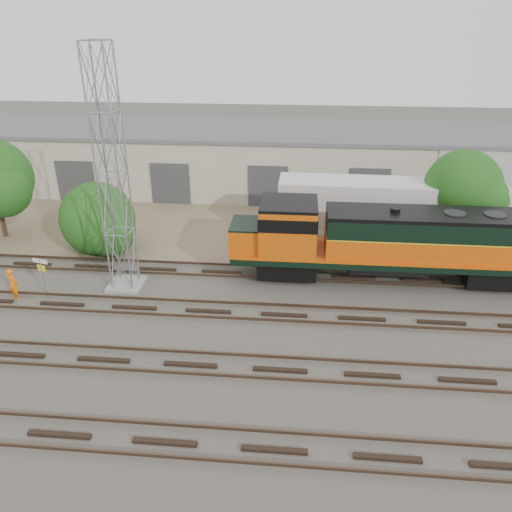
# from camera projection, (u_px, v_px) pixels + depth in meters

# --- Properties ---
(ground) EXTENTS (140.00, 140.00, 0.00)m
(ground) POSITION_uv_depth(u_px,v_px,m) (203.00, 328.00, 24.96)
(ground) COLOR #47423A
(ground) RESTS_ON ground
(dirt_strip) EXTENTS (80.00, 16.00, 0.02)m
(dirt_strip) POSITION_uv_depth(u_px,v_px,m) (239.00, 219.00, 38.41)
(dirt_strip) COLOR #726047
(dirt_strip) RESTS_ON ground
(tracks) EXTENTS (80.00, 20.40, 0.28)m
(tracks) POSITION_uv_depth(u_px,v_px,m) (191.00, 365.00, 22.23)
(tracks) COLOR black
(tracks) RESTS_ON ground
(warehouse) EXTENTS (58.40, 10.40, 5.30)m
(warehouse) POSITION_uv_depth(u_px,v_px,m) (250.00, 158.00, 44.41)
(warehouse) COLOR beige
(warehouse) RESTS_ON ground
(locomotive) EXTENTS (18.34, 3.22, 4.41)m
(locomotive) POSITION_uv_depth(u_px,v_px,m) (386.00, 241.00, 28.47)
(locomotive) COLOR black
(locomotive) RESTS_ON tracks
(signal_tower) EXTENTS (1.94, 1.94, 13.10)m
(signal_tower) POSITION_uv_depth(u_px,v_px,m) (113.00, 179.00, 26.10)
(signal_tower) COLOR gray
(signal_tower) RESTS_ON ground
(sign_post) EXTENTS (0.94, 0.28, 2.34)m
(sign_post) POSITION_uv_depth(u_px,v_px,m) (42.00, 270.00, 27.10)
(sign_post) COLOR gray
(sign_post) RESTS_ON ground
(worker) EXTENTS (0.79, 0.67, 1.85)m
(worker) POSITION_uv_depth(u_px,v_px,m) (13.00, 284.00, 27.18)
(worker) COLOR orange
(worker) RESTS_ON ground
(semi_trailer) EXTENTS (14.53, 3.18, 4.45)m
(semi_trailer) POSITION_uv_depth(u_px,v_px,m) (394.00, 206.00, 32.85)
(semi_trailer) COLOR silver
(semi_trailer) RESTS_ON ground
(dumpster_blue) EXTENTS (1.80, 1.72, 1.50)m
(dumpster_blue) POSITION_uv_depth(u_px,v_px,m) (509.00, 207.00, 38.62)
(dumpster_blue) COLOR navy
(dumpster_blue) RESTS_ON ground
(dumpster_red) EXTENTS (1.60, 1.51, 1.40)m
(dumpster_red) POSITION_uv_depth(u_px,v_px,m) (460.00, 210.00, 38.21)
(dumpster_red) COLOR maroon
(dumpster_red) RESTS_ON ground
(tree_mid) EXTENTS (5.08, 4.84, 4.84)m
(tree_mid) POSITION_uv_depth(u_px,v_px,m) (101.00, 222.00, 32.46)
(tree_mid) COLOR #382619
(tree_mid) RESTS_ON ground
(tree_east) EXTENTS (5.13, 4.89, 6.60)m
(tree_east) POSITION_uv_depth(u_px,v_px,m) (467.00, 191.00, 31.80)
(tree_east) COLOR #382619
(tree_east) RESTS_ON ground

